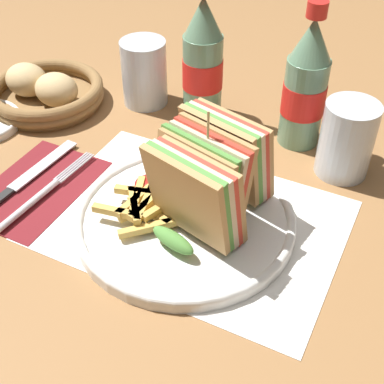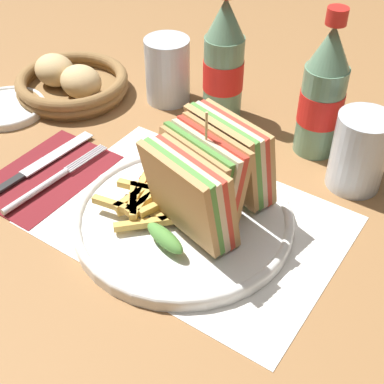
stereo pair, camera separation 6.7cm
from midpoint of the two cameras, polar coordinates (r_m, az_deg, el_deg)
ground_plane at (r=0.67m, az=-3.71°, el=-5.48°), size 4.00×4.00×0.00m
placemat at (r=0.69m, az=-2.91°, el=-3.12°), size 0.38×0.27×0.00m
plate_main at (r=0.68m, az=-3.59°, el=-3.00°), size 0.28×0.28×0.02m
club_sandwich at (r=0.64m, az=-1.28°, el=1.47°), size 0.13×0.19×0.15m
fries_pile at (r=0.67m, az=-8.33°, el=-1.67°), size 0.10×0.10×0.02m
ketchup_blob at (r=0.71m, az=-7.04°, el=0.62°), size 0.05×0.04×0.02m
napkin at (r=0.78m, az=-18.73°, el=0.34°), size 0.13×0.19×0.00m
fork at (r=0.75m, az=-18.52°, el=-0.54°), size 0.02×0.19×0.01m
knife at (r=0.79m, az=-20.13°, el=0.91°), size 0.03×0.22×0.00m
coke_bottle_near at (r=0.85m, az=-1.17°, el=13.65°), size 0.06×0.06×0.22m
coke_bottle_far at (r=0.79m, az=9.60°, el=10.96°), size 0.06×0.06×0.22m
glass_near at (r=0.77m, az=13.68°, el=4.90°), size 0.08×0.08×0.11m
glass_far at (r=0.91m, az=-7.24°, el=12.03°), size 0.08×0.08×0.11m
bread_basket at (r=0.95m, az=-17.38°, el=10.13°), size 0.19×0.19×0.07m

